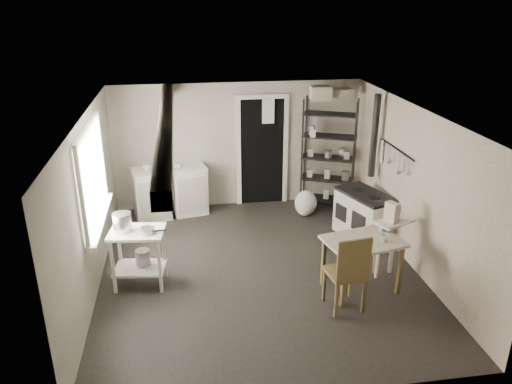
{
  "coord_description": "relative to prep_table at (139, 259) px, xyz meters",
  "views": [
    {
      "loc": [
        -1.01,
        -6.26,
        3.77
      ],
      "look_at": [
        0.0,
        0.3,
        1.1
      ],
      "focal_mm": 35.0,
      "sensor_mm": 36.0,
      "label": 1
    }
  ],
  "objects": [
    {
      "name": "stockpot",
      "position": [
        -0.17,
        0.03,
        0.54
      ],
      "size": [
        0.26,
        0.26,
        0.26
      ],
      "primitive_type": "cylinder",
      "rotation": [
        0.0,
        0.0,
        -0.08
      ],
      "color": "#A7A7A9",
      "rests_on": "prep_table"
    },
    {
      "name": "mixing_bowl",
      "position": [
        0.54,
        2.24,
        0.55
      ],
      "size": [
        0.27,
        0.27,
        0.06
      ],
      "primitive_type": "imported",
      "rotation": [
        0.0,
        0.0,
        -0.03
      ],
      "color": "silver",
      "rests_on": "base_cabinets"
    },
    {
      "name": "floor",
      "position": [
        1.67,
        0.14,
        -0.4
      ],
      "size": [
        5.0,
        5.0,
        0.0
      ],
      "primitive_type": "plane",
      "color": "black",
      "rests_on": "ground"
    },
    {
      "name": "chair",
      "position": [
        2.59,
        -0.93,
        0.08
      ],
      "size": [
        0.49,
        0.51,
        1.06
      ],
      "primitive_type": null,
      "rotation": [
        0.0,
        0.0,
        0.12
      ],
      "color": "brown",
      "rests_on": "ground"
    },
    {
      "name": "bucket",
      "position": [
        0.04,
        0.06,
        -0.02
      ],
      "size": [
        0.25,
        0.25,
        0.22
      ],
      "primitive_type": "cylinder",
      "rotation": [
        0.0,
        0.0,
        -0.28
      ],
      "color": "#A7A7A9",
      "rests_on": "prep_table"
    },
    {
      "name": "table_cup",
      "position": [
        3.19,
        -0.66,
        0.41
      ],
      "size": [
        0.14,
        0.14,
        0.1
      ],
      "primitive_type": "imported",
      "rotation": [
        0.0,
        0.0,
        0.33
      ],
      "color": "silver",
      "rests_on": "work_table"
    },
    {
      "name": "ceiling",
      "position": [
        1.67,
        0.14,
        1.9
      ],
      "size": [
        5.0,
        5.0,
        0.0
      ],
      "primitive_type": "plane",
      "rotation": [
        3.14,
        0.0,
        0.0
      ],
      "color": "silver",
      "rests_on": "wall_back"
    },
    {
      "name": "ceiling_beam",
      "position": [
        0.47,
        0.14,
        1.8
      ],
      "size": [
        0.18,
        5.0,
        0.18
      ],
      "primitive_type": null,
      "color": "white",
      "rests_on": "ceiling"
    },
    {
      "name": "wall_back",
      "position": [
        1.67,
        2.64,
        0.75
      ],
      "size": [
        4.5,
        0.02,
        2.3
      ],
      "primitive_type": "cube",
      "color": "#ADA794",
      "rests_on": "ground"
    },
    {
      "name": "wallpaper_panel",
      "position": [
        3.91,
        0.14,
        0.75
      ],
      "size": [
        0.01,
        5.0,
        2.3
      ],
      "primitive_type": null,
      "color": "beige",
      "rests_on": "wall_right"
    },
    {
      "name": "utensil_rail",
      "position": [
        3.86,
        0.74,
        1.15
      ],
      "size": [
        0.06,
        1.2,
        0.44
      ],
      "primitive_type": null,
      "color": "#A7A7A9",
      "rests_on": "wall_right"
    },
    {
      "name": "flour_sack",
      "position": [
        2.8,
        1.89,
        -0.16
      ],
      "size": [
        0.42,
        0.37,
        0.48
      ],
      "primitive_type": "ellipsoid",
      "rotation": [
        0.0,
        0.0,
        0.07
      ],
      "color": "white",
      "rests_on": "ground"
    },
    {
      "name": "prep_table",
      "position": [
        0.0,
        0.0,
        0.0
      ],
      "size": [
        0.78,
        0.6,
        0.82
      ],
      "primitive_type": null,
      "rotation": [
        0.0,
        0.0,
        -0.13
      ],
      "color": "white",
      "rests_on": "ground"
    },
    {
      "name": "wall_left",
      "position": [
        -0.58,
        0.14,
        0.75
      ],
      "size": [
        0.02,
        5.0,
        2.3
      ],
      "primitive_type": "cube",
      "color": "#ADA794",
      "rests_on": "ground"
    },
    {
      "name": "stove",
      "position": [
        3.53,
        0.91,
        0.04
      ],
      "size": [
        0.85,
        1.11,
        0.77
      ],
      "primitive_type": null,
      "rotation": [
        0.0,
        0.0,
        0.35
      ],
      "color": "silver",
      "rests_on": "ground"
    },
    {
      "name": "wall_front",
      "position": [
        1.67,
        -2.36,
        0.75
      ],
      "size": [
        4.5,
        0.02,
        2.3
      ],
      "primitive_type": "cube",
      "color": "#ADA794",
      "rests_on": "ground"
    },
    {
      "name": "base_cabinets",
      "position": [
        0.41,
        2.32,
        0.06
      ],
      "size": [
        1.43,
        0.83,
        0.88
      ],
      "primitive_type": null,
      "rotation": [
        0.0,
        0.0,
        0.2
      ],
      "color": "silver",
      "rests_on": "ground"
    },
    {
      "name": "floor_crock",
      "position": [
        3.07,
        -0.1,
        -0.33
      ],
      "size": [
        0.14,
        0.14,
        0.16
      ],
      "primitive_type": "cylinder",
      "rotation": [
        0.0,
        0.0,
        -0.1
      ],
      "color": "silver",
      "rests_on": "ground"
    },
    {
      "name": "saucepan",
      "position": [
        0.15,
        -0.1,
        0.45
      ],
      "size": [
        0.22,
        0.22,
        0.1
      ],
      "primitive_type": "cylinder",
      "rotation": [
        0.0,
        0.0,
        0.22
      ],
      "color": "#A7A7A9",
      "rests_on": "prep_table"
    },
    {
      "name": "side_ledge",
      "position": [
        3.51,
        -0.23,
        0.03
      ],
      "size": [
        0.62,
        0.49,
        0.83
      ],
      "primitive_type": null,
      "rotation": [
        0.0,
        0.0,
        0.43
      ],
      "color": "white",
      "rests_on": "ground"
    },
    {
      "name": "shelf_rack",
      "position": [
        3.3,
        2.29,
        0.55
      ],
      "size": [
        1.03,
        0.73,
        2.03
      ],
      "primitive_type": null,
      "rotation": [
        0.0,
        0.0,
        -0.41
      ],
      "color": "black",
      "rests_on": "ground"
    },
    {
      "name": "window",
      "position": [
        -0.55,
        0.34,
        1.1
      ],
      "size": [
        0.12,
        1.76,
        1.28
      ],
      "primitive_type": null,
      "color": "white",
      "rests_on": "wall_left"
    },
    {
      "name": "stovepipe",
      "position": [
        3.76,
        1.34,
        1.19
      ],
      "size": [
        0.13,
        0.13,
        1.53
      ],
      "primitive_type": null,
      "rotation": [
        0.0,
        0.0,
        0.09
      ],
      "color": "black",
      "rests_on": "stove"
    },
    {
      "name": "storage_box_b",
      "position": [
        3.5,
        2.26,
        1.59
      ],
      "size": [
        0.33,
        0.32,
        0.18
      ],
      "primitive_type": "cube",
      "rotation": [
        0.0,
        0.0,
        0.25
      ],
      "color": "beige",
      "rests_on": "shelf_rack"
    },
    {
      "name": "counter_cup",
      "position": [
        0.03,
        2.27,
        0.57
      ],
      "size": [
        0.14,
        0.14,
        0.1
      ],
      "primitive_type": "imported",
      "rotation": [
        0.0,
        0.0,
        -0.09
      ],
      "color": "silver",
      "rests_on": "base_cabinets"
    },
    {
      "name": "oats_box",
      "position": [
        3.44,
        -0.27,
        0.61
      ],
      "size": [
        0.18,
        0.22,
        0.28
      ],
      "primitive_type": "cube",
      "rotation": [
        0.0,
        0.0,
        0.42
      ],
      "color": "beige",
      "rests_on": "side_ledge"
    },
    {
      "name": "doorway",
      "position": [
        2.12,
        2.61,
        0.6
      ],
      "size": [
        0.96,
        0.1,
        2.08
      ],
      "primitive_type": null,
      "color": "white",
      "rests_on": "ground"
    },
    {
      "name": "wall_right",
      "position": [
        3.92,
        0.14,
        0.75
      ],
      "size": [
        0.02,
        5.0,
        2.3
      ],
      "primitive_type": "cube",
      "color": "#ADA794",
      "rests_on": "ground"
    },
    {
      "name": "shelf_jar",
      "position": [
        2.98,
        2.26,
        0.98
      ],
      "size": [
        0.12,
        0.12,
        0.21
      ],
      "primitive_type": "imported",
      "rotation": [
        0.0,
        0.0,
        -0.27
      ],
      "color": "silver",
      "rests_on": "shelf_rack"
    },
    {
      "name": "storage_box_a",
      "position": [
        3.07,
        2.23,
        1.61
      ],
      "size": [
        0.37,
        0.33,
        0.24
      ],
      "primitive_type": "cube",
      "rotation": [
        0.0,
        0.0,
        -0.08
      ],
      "color": "beige",
      "rests_on": "shelf_rack"
    },
    {
      "name": "work_table",
      "position": [
        2.94,
        -0.57,
        -0.02
      ],
      "size": [
        1.1,
        0.87,
        0.74
      ],
      "primitive_type": null,
      "rotation": [
        0.0,
        0.0,
        0.21
      ],
      "color": "beige",
      "rests_on": "ground"
    }
  ]
}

